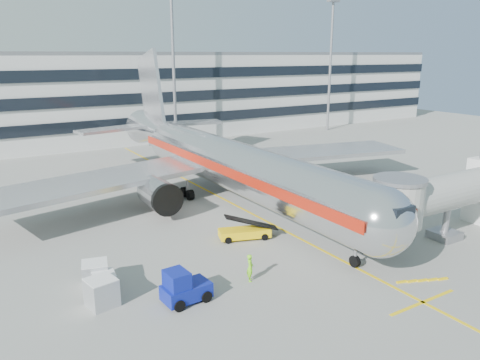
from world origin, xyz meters
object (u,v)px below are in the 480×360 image
cargo_container_left (102,292)px  cargo_container_right (95,275)px  ramp_worker (250,268)px  cargo_container_front (104,284)px  baggage_tug (183,288)px  main_jet (223,161)px  belt_loader (245,232)px

cargo_container_left → cargo_container_right: cargo_container_left is taller
cargo_container_left → ramp_worker: (9.68, -2.06, 0.08)m
cargo_container_front → ramp_worker: ramp_worker is taller
baggage_tug → cargo_container_right: baggage_tug is taller
main_jet → belt_loader: size_ratio=10.94×
ramp_worker → cargo_container_right: bearing=92.0°
cargo_container_right → main_jet: bearing=36.7°
cargo_container_front → cargo_container_left: bearing=-112.1°
belt_loader → cargo_container_right: 13.24m
baggage_tug → ramp_worker: baggage_tug is taller
belt_loader → baggage_tug: bearing=-142.1°
cargo_container_front → ramp_worker: (9.14, -3.41, 0.23)m
cargo_container_left → ramp_worker: bearing=-12.0°
cargo_container_right → cargo_container_front: 1.34m
belt_loader → cargo_container_right: bearing=-171.6°
cargo_container_left → cargo_container_right: 2.69m
main_jet → ramp_worker: bearing=-114.0°
cargo_container_left → cargo_container_right: (0.33, 2.67, -0.01)m
cargo_container_left → cargo_container_front: cargo_container_left is taller
belt_loader → cargo_container_front: size_ratio=3.06×
cargo_container_left → baggage_tug: bearing=-27.0°
belt_loader → baggage_tug: 11.28m
belt_loader → cargo_container_front: belt_loader is taller
baggage_tug → ramp_worker: (5.16, 0.24, 0.00)m
cargo_container_right → ramp_worker: size_ratio=1.03×
baggage_tug → cargo_container_left: bearing=153.0°
cargo_container_front → ramp_worker: size_ratio=0.78×
baggage_tug → cargo_container_front: 5.40m
cargo_container_right → ramp_worker: bearing=-26.8°
main_jet → cargo_container_left: main_jet is taller
baggage_tug → ramp_worker: 5.17m
cargo_container_right → cargo_container_front: cargo_container_right is taller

